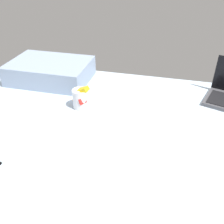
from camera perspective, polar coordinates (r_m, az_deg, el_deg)
bed_mattress at (r=126.50cm, az=-1.27°, el=-8.08°), size 180.00×140.00×18.00cm
snack_cup at (r=137.98cm, az=-7.20°, el=3.12°), size 10.41×9.59×13.87cm
pillow at (r=173.48cm, az=-13.94°, el=9.15°), size 52.00×36.00×13.00cm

